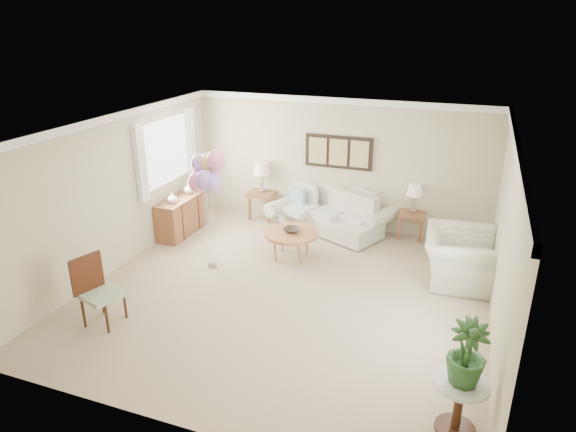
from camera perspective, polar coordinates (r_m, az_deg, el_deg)
The scene contains 18 objects.
ground_plane at distance 8.10m, azimuth -0.30°, elevation -8.56°, with size 6.00×6.00×0.00m, color tan.
room_shell at distance 7.54m, azimuth -0.85°, elevation 2.70°, with size 6.04×6.04×2.60m.
wall_art_triptych at distance 10.15m, azimuth 5.64°, elevation 7.07°, with size 1.35×0.06×0.65m.
sofa at distance 10.27m, azimuth 4.80°, elevation 0.13°, with size 2.60×1.65×0.84m.
end_table_left at distance 10.83m, azimuth -2.84°, elevation 2.27°, with size 0.55×0.50×0.60m.
end_table_right at distance 10.13m, azimuth 13.66°, elevation 0.01°, with size 0.50×0.45×0.54m.
lamp_left at distance 10.65m, azimuth -2.90°, elevation 5.23°, with size 0.36×0.36×0.64m.
lamp_right at distance 9.96m, azimuth 13.92°, elevation 2.76°, with size 0.32×0.32×0.56m.
coffee_table at distance 9.04m, azimuth 0.38°, elevation -2.03°, with size 0.96×0.96×0.49m.
decor_bowl at distance 9.03m, azimuth 0.43°, elevation -1.56°, with size 0.28×0.28×0.07m, color #312A21.
armchair at distance 8.72m, azimuth 18.50°, elevation -4.42°, with size 1.26×1.10×0.82m, color beige.
side_table at distance 5.77m, azimuth 18.57°, elevation -18.23°, with size 0.57×0.57×0.62m.
potted_plant at distance 5.47m, azimuth 19.27°, elevation -14.21°, with size 0.39×0.39×0.70m, color #204619.
accent_chair at distance 7.62m, azimuth -20.43°, elevation -7.60°, with size 0.62×0.62×1.00m.
credenza at distance 10.29m, azimuth -11.81°, elevation 0.01°, with size 0.46×1.20×0.74m.
vase_white at distance 9.91m, azimuth -12.74°, elevation 1.98°, with size 0.19×0.19×0.20m, color white.
vase_sage at distance 10.38m, azimuth -11.00°, elevation 3.04°, with size 0.20×0.20×0.21m, color silver.
balloon_cluster at distance 8.42m, azimuth -9.01°, elevation 4.79°, with size 0.67×0.54×2.07m.
Camera 1 is at (2.48, -6.56, 4.04)m, focal length 32.00 mm.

